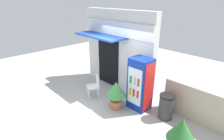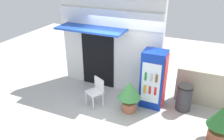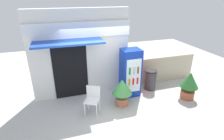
# 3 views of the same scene
# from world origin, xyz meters

# --- Properties ---
(ground) EXTENTS (16.00, 16.00, 0.00)m
(ground) POSITION_xyz_m (0.00, 0.00, 0.00)
(ground) COLOR beige
(storefront_building) EXTENTS (3.47, 1.12, 3.12)m
(storefront_building) POSITION_xyz_m (-0.62, 1.43, 1.61)
(storefront_building) COLOR silver
(storefront_building) RESTS_ON ground
(drink_cooler) EXTENTS (0.69, 0.63, 1.77)m
(drink_cooler) POSITION_xyz_m (1.08, 0.82, 0.89)
(drink_cooler) COLOR #0C2D9E
(drink_cooler) RESTS_ON ground
(plastic_chair) EXTENTS (0.58, 0.57, 0.89)m
(plastic_chair) POSITION_xyz_m (-0.49, 0.15, 0.53)
(plastic_chair) COLOR white
(plastic_chair) RESTS_ON ground
(potted_plant_near_shop) EXTENTS (0.68, 0.68, 0.96)m
(potted_plant_near_shop) POSITION_xyz_m (0.54, 0.25, 0.61)
(potted_plant_near_shop) COLOR #BC6B4C
(potted_plant_near_shop) RESTS_ON ground
(potted_plant_curbside) EXTENTS (0.65, 0.65, 1.02)m
(potted_plant_curbside) POSITION_xyz_m (2.97, -0.07, 0.61)
(potted_plant_curbside) COLOR #995138
(potted_plant_curbside) RESTS_ON ground
(trash_bin) EXTENTS (0.46, 0.46, 0.81)m
(trash_bin) POSITION_xyz_m (2.00, 0.96, 0.41)
(trash_bin) COLOR #38383D
(trash_bin) RESTS_ON ground
(stone_boundary_wall) EXTENTS (2.62, 0.24, 1.11)m
(stone_boundary_wall) POSITION_xyz_m (2.98, 1.50, 0.56)
(stone_boundary_wall) COLOR #B7AD93
(stone_boundary_wall) RESTS_ON ground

